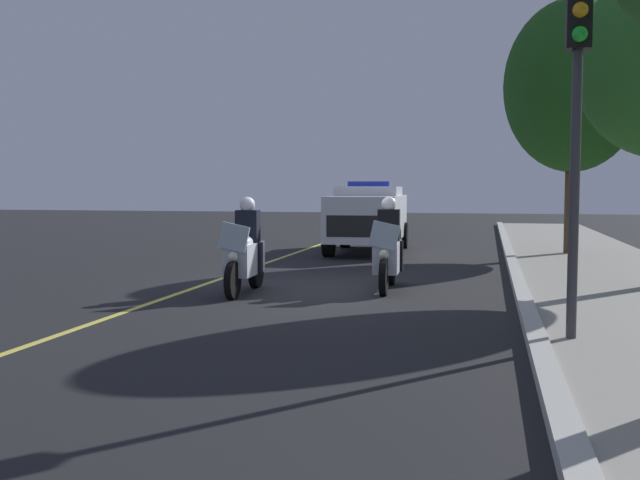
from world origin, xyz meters
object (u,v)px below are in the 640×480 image
(police_suv, at_px, (368,215))
(tree_far_back, at_px, (573,86))
(police_motorcycle_lead_right, at_px, (388,252))
(traffic_light, at_px, (577,75))
(police_motorcycle_lead_left, at_px, (245,254))

(police_suv, distance_m, tree_far_back, 6.58)
(police_motorcycle_lead_right, distance_m, traffic_light, 5.75)
(traffic_light, xyz_separation_m, tree_far_back, (-11.93, 1.20, 1.39))
(traffic_light, height_order, tree_far_back, tree_far_back)
(police_motorcycle_lead_left, relative_size, traffic_light, 0.50)
(police_motorcycle_lead_right, relative_size, tree_far_back, 0.31)
(police_suv, relative_size, tree_far_back, 0.73)
(police_motorcycle_lead_left, relative_size, police_suv, 0.43)
(police_motorcycle_lead_left, bearing_deg, tree_far_back, 143.17)
(police_motorcycle_lead_left, distance_m, police_suv, 8.75)
(police_motorcycle_lead_right, bearing_deg, police_suv, -168.41)
(tree_far_back, bearing_deg, traffic_light, -5.74)
(police_suv, bearing_deg, traffic_light, 19.83)
(traffic_light, distance_m, tree_far_back, 12.07)
(police_motorcycle_lead_left, relative_size, police_motorcycle_lead_right, 1.00)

